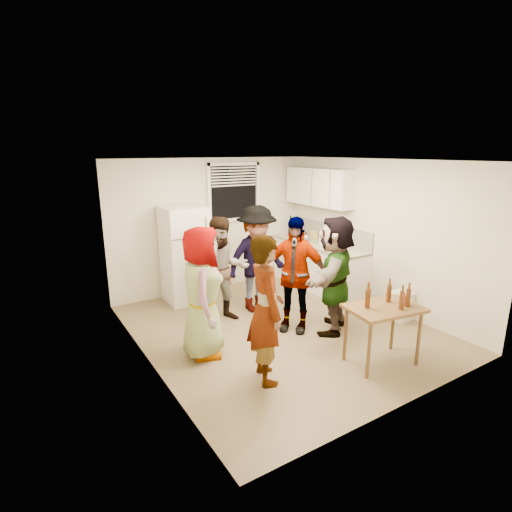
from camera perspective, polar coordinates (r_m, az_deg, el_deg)
room at (r=6.21m, az=3.46°, el=-10.25°), size 4.00×4.50×2.50m
window at (r=7.77m, az=-3.16°, el=9.09°), size 1.12×0.10×1.06m
refrigerator at (r=7.15m, az=-10.19°, el=0.20°), size 0.70×0.70×1.70m
counter_lower at (r=7.90m, az=8.73°, el=-1.49°), size 0.60×2.20×0.86m
countertop at (r=7.78m, az=8.86°, el=1.69°), size 0.64×2.22×0.04m
backsplash at (r=7.93m, az=10.48°, el=3.34°), size 0.03×2.20×0.36m
upper_cabinets at (r=7.85m, az=8.94°, el=9.72°), size 0.34×1.60×0.70m
kettle at (r=7.98m, az=7.15°, el=2.23°), size 0.27×0.25×0.18m
paper_towel at (r=7.66m, az=9.46°, el=1.61°), size 0.12×0.12×0.27m
wine_bottle at (r=8.54m, az=4.91°, el=3.13°), size 0.08×0.08×0.30m
beer_bottle_counter at (r=7.26m, az=11.55°, el=0.76°), size 0.06×0.06×0.22m
blue_cup at (r=7.12m, az=12.23°, el=0.45°), size 0.09×0.09×0.12m
picture_frame at (r=8.19m, az=8.26°, el=3.08°), size 0.02×0.19×0.16m
trash_bin at (r=6.81m, az=19.94°, el=-6.55°), size 0.33×0.33×0.45m
serving_table at (r=5.54m, az=17.21°, el=-14.29°), size 0.99×0.74×0.77m
beer_bottle_table at (r=5.12m, az=15.58°, el=-7.12°), size 0.06×0.06×0.24m
red_cup at (r=5.38m, az=20.50°, el=-6.47°), size 0.10×0.10×0.13m
guest_grey at (r=5.54m, az=-7.40°, el=-13.65°), size 1.92×1.46×0.55m
guest_stripe at (r=4.99m, az=1.37°, el=-17.02°), size 1.86×1.12×0.42m
guest_back_left at (r=6.50m, az=-4.54°, el=-9.08°), size 1.25×1.83×0.63m
guest_back_right at (r=6.89m, az=0.07°, el=-7.59°), size 1.26×1.85×0.66m
guest_black at (r=6.21m, az=5.26°, el=-10.28°), size 1.98×1.88×0.42m
guest_orange at (r=6.27m, az=10.80°, el=-10.25°), size 2.34×2.37×0.52m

